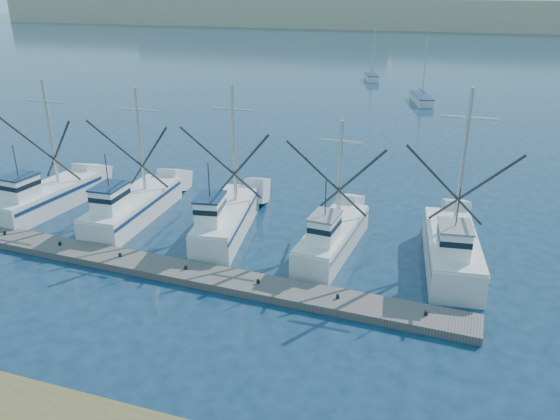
# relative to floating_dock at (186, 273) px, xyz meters

# --- Properties ---
(ground) EXTENTS (500.00, 500.00, 0.00)m
(ground) POSITION_rel_floating_dock_xyz_m (6.21, -5.60, -0.19)
(ground) COLOR #0D2339
(ground) RESTS_ON ground
(floating_dock) EXTENTS (28.87, 3.03, 0.38)m
(floating_dock) POSITION_rel_floating_dock_xyz_m (0.00, 0.00, 0.00)
(floating_dock) COLOR #5C5753
(floating_dock) RESTS_ON ground
(dune_ridge) EXTENTS (360.00, 60.00, 10.00)m
(dune_ridge) POSITION_rel_floating_dock_xyz_m (6.21, 204.40, 4.81)
(dune_ridge) COLOR tan
(dune_ridge) RESTS_ON ground
(trawler_fleet) EXTENTS (29.03, 8.94, 9.22)m
(trawler_fleet) POSITION_rel_floating_dock_xyz_m (-0.14, 5.10, 0.79)
(trawler_fleet) COLOR silver
(trawler_fleet) RESTS_ON ground
(sailboat_near) EXTENTS (3.54, 6.94, 8.10)m
(sailboat_near) POSITION_rel_floating_dock_xyz_m (7.49, 50.19, 0.30)
(sailboat_near) COLOR silver
(sailboat_near) RESTS_ON ground
(sailboat_far) EXTENTS (3.04, 5.27, 8.10)m
(sailboat_far) POSITION_rel_floating_dock_xyz_m (-1.62, 66.30, 0.31)
(sailboat_far) COLOR silver
(sailboat_far) RESTS_ON ground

